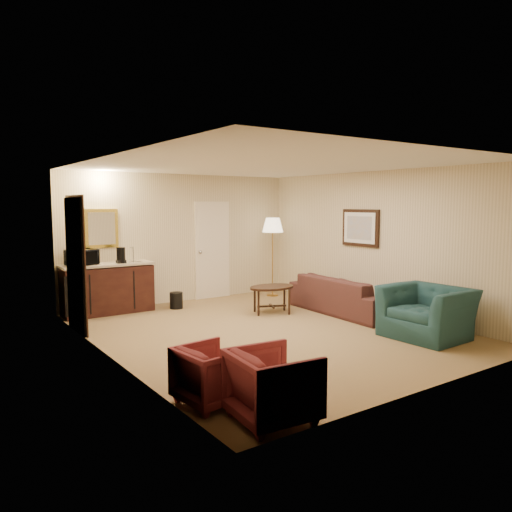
{
  "coord_description": "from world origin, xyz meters",
  "views": [
    {
      "loc": [
        -4.56,
        -6.24,
        2.01
      ],
      "look_at": [
        0.12,
        0.5,
        1.14
      ],
      "focal_mm": 35.0,
      "sensor_mm": 36.0,
      "label": 1
    }
  ],
  "objects_px": {
    "rose_chair_far": "(273,382)",
    "teal_armchair": "(427,304)",
    "waste_bin": "(176,300)",
    "wetbar_cabinet": "(108,288)",
    "sofa": "(345,289)",
    "microwave": "(82,256)",
    "coffee_maker": "(121,255)",
    "rose_chair_near": "(212,372)",
    "coffee_table": "(272,300)",
    "floor_lamp": "(273,257)"
  },
  "relations": [
    {
      "from": "floor_lamp",
      "to": "wetbar_cabinet",
      "type": "bearing_deg",
      "value": 174.82
    },
    {
      "from": "wetbar_cabinet",
      "to": "sofa",
      "type": "distance_m",
      "value": 4.36
    },
    {
      "from": "wetbar_cabinet",
      "to": "floor_lamp",
      "type": "bearing_deg",
      "value": -5.18
    },
    {
      "from": "teal_armchair",
      "to": "coffee_table",
      "type": "height_order",
      "value": "teal_armchair"
    },
    {
      "from": "rose_chair_near",
      "to": "floor_lamp",
      "type": "bearing_deg",
      "value": -48.74
    },
    {
      "from": "sofa",
      "to": "teal_armchair",
      "type": "bearing_deg",
      "value": 176.45
    },
    {
      "from": "wetbar_cabinet",
      "to": "coffee_table",
      "type": "xyz_separation_m",
      "value": [
        2.47,
        -1.72,
        -0.21
      ]
    },
    {
      "from": "sofa",
      "to": "waste_bin",
      "type": "xyz_separation_m",
      "value": [
        -2.39,
        2.13,
        -0.29
      ]
    },
    {
      "from": "rose_chair_near",
      "to": "floor_lamp",
      "type": "distance_m",
      "value": 5.99
    },
    {
      "from": "sofa",
      "to": "floor_lamp",
      "type": "relative_size",
      "value": 1.34
    },
    {
      "from": "floor_lamp",
      "to": "microwave",
      "type": "relative_size",
      "value": 3.4
    },
    {
      "from": "rose_chair_far",
      "to": "coffee_table",
      "type": "bearing_deg",
      "value": -30.72
    },
    {
      "from": "waste_bin",
      "to": "microwave",
      "type": "height_order",
      "value": "microwave"
    },
    {
      "from": "rose_chair_far",
      "to": "microwave",
      "type": "height_order",
      "value": "microwave"
    },
    {
      "from": "wetbar_cabinet",
      "to": "waste_bin",
      "type": "distance_m",
      "value": 1.29
    },
    {
      "from": "coffee_maker",
      "to": "teal_armchair",
      "type": "bearing_deg",
      "value": -39.6
    },
    {
      "from": "coffee_table",
      "to": "sofa",
      "type": "bearing_deg",
      "value": -33.53
    },
    {
      "from": "coffee_table",
      "to": "coffee_maker",
      "type": "distance_m",
      "value": 2.88
    },
    {
      "from": "coffee_table",
      "to": "waste_bin",
      "type": "xyz_separation_m",
      "value": [
        -1.26,
        1.38,
        -0.1
      ]
    },
    {
      "from": "rose_chair_near",
      "to": "microwave",
      "type": "relative_size",
      "value": 1.29
    },
    {
      "from": "coffee_table",
      "to": "waste_bin",
      "type": "relative_size",
      "value": 2.81
    },
    {
      "from": "wetbar_cabinet",
      "to": "coffee_maker",
      "type": "xyz_separation_m",
      "value": [
        0.23,
        -0.1,
        0.61
      ]
    },
    {
      "from": "sofa",
      "to": "microwave",
      "type": "relative_size",
      "value": 4.54
    },
    {
      "from": "wetbar_cabinet",
      "to": "teal_armchair",
      "type": "relative_size",
      "value": 1.39
    },
    {
      "from": "coffee_table",
      "to": "teal_armchair",
      "type": "bearing_deg",
      "value": -70.95
    },
    {
      "from": "coffee_table",
      "to": "waste_bin",
      "type": "height_order",
      "value": "coffee_table"
    },
    {
      "from": "teal_armchair",
      "to": "rose_chair_near",
      "type": "distance_m",
      "value": 3.91
    },
    {
      "from": "teal_armchair",
      "to": "microwave",
      "type": "distance_m",
      "value": 5.87
    },
    {
      "from": "wetbar_cabinet",
      "to": "microwave",
      "type": "relative_size",
      "value": 3.25
    },
    {
      "from": "sofa",
      "to": "coffee_maker",
      "type": "distance_m",
      "value": 4.16
    },
    {
      "from": "microwave",
      "to": "coffee_maker",
      "type": "height_order",
      "value": "microwave"
    },
    {
      "from": "teal_armchair",
      "to": "rose_chair_far",
      "type": "distance_m",
      "value": 3.78
    },
    {
      "from": "waste_bin",
      "to": "wetbar_cabinet",
      "type": "bearing_deg",
      "value": 164.19
    },
    {
      "from": "rose_chair_near",
      "to": "waste_bin",
      "type": "bearing_deg",
      "value": -27.57
    },
    {
      "from": "teal_armchair",
      "to": "floor_lamp",
      "type": "xyz_separation_m",
      "value": [
        0.14,
        4.07,
        0.34
      ]
    },
    {
      "from": "teal_armchair",
      "to": "coffee_maker",
      "type": "xyz_separation_m",
      "value": [
        -3.16,
        4.29,
        0.55
      ]
    },
    {
      "from": "rose_chair_far",
      "to": "teal_armchair",
      "type": "bearing_deg",
      "value": -68.68
    },
    {
      "from": "teal_armchair",
      "to": "coffee_table",
      "type": "xyz_separation_m",
      "value": [
        -0.92,
        2.67,
        -0.26
      ]
    },
    {
      "from": "teal_armchair",
      "to": "sofa",
      "type": "bearing_deg",
      "value": 171.93
    },
    {
      "from": "sofa",
      "to": "waste_bin",
      "type": "distance_m",
      "value": 3.21
    },
    {
      "from": "teal_armchair",
      "to": "coffee_maker",
      "type": "relative_size",
      "value": 4.02
    },
    {
      "from": "rose_chair_near",
      "to": "floor_lamp",
      "type": "height_order",
      "value": "floor_lamp"
    },
    {
      "from": "coffee_maker",
      "to": "coffee_table",
      "type": "bearing_deg",
      "value": -21.87
    },
    {
      "from": "coffee_table",
      "to": "rose_chair_near",
      "type": "bearing_deg",
      "value": -134.72
    },
    {
      "from": "rose_chair_near",
      "to": "coffee_maker",
      "type": "bearing_deg",
      "value": -15.24
    },
    {
      "from": "wetbar_cabinet",
      "to": "waste_bin",
      "type": "height_order",
      "value": "wetbar_cabinet"
    },
    {
      "from": "teal_armchair",
      "to": "floor_lamp",
      "type": "height_order",
      "value": "floor_lamp"
    },
    {
      "from": "teal_armchair",
      "to": "waste_bin",
      "type": "height_order",
      "value": "teal_armchair"
    },
    {
      "from": "teal_armchair",
      "to": "coffee_maker",
      "type": "distance_m",
      "value": 5.36
    },
    {
      "from": "wetbar_cabinet",
      "to": "rose_chair_near",
      "type": "relative_size",
      "value": 2.52
    }
  ]
}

